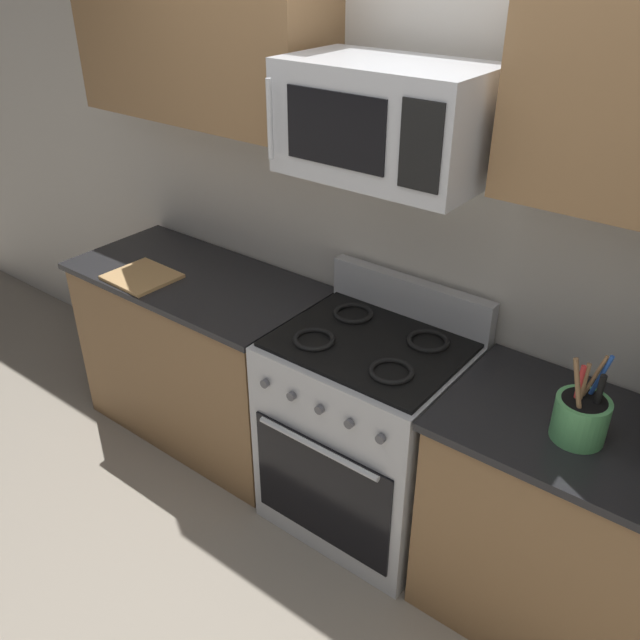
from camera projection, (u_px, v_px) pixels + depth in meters
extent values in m
plane|color=gray|center=(273.00, 604.00, 2.71)|extent=(16.00, 16.00, 0.00)
cube|color=beige|center=(428.00, 225.00, 2.77)|extent=(8.00, 0.10, 2.60)
cube|color=olive|center=(202.00, 357.00, 3.47)|extent=(1.23, 0.60, 0.88)
cube|color=black|center=(194.00, 278.00, 3.25)|extent=(1.27, 0.64, 0.03)
cube|color=#B2B5BA|center=(367.00, 434.00, 2.92)|extent=(0.76, 0.64, 0.91)
cube|color=black|center=(321.00, 492.00, 2.74)|extent=(0.67, 0.01, 0.51)
cylinder|color=#B2B5BA|center=(317.00, 448.00, 2.60)|extent=(0.57, 0.02, 0.02)
cube|color=black|center=(371.00, 344.00, 2.69)|extent=(0.73, 0.58, 0.02)
cube|color=#B2B5BA|center=(410.00, 298.00, 2.85)|extent=(0.76, 0.06, 0.18)
torus|color=black|center=(314.00, 339.00, 2.69)|extent=(0.17, 0.17, 0.02)
torus|color=black|center=(391.00, 371.00, 2.49)|extent=(0.17, 0.17, 0.02)
torus|color=black|center=(353.00, 313.00, 2.87)|extent=(0.17, 0.17, 0.02)
torus|color=black|center=(428.00, 341.00, 2.68)|extent=(0.17, 0.17, 0.02)
cylinder|color=#4C4C51|center=(265.00, 383.00, 2.67)|extent=(0.04, 0.02, 0.04)
cylinder|color=#4C4C51|center=(291.00, 396.00, 2.60)|extent=(0.04, 0.02, 0.04)
cylinder|color=#4C4C51|center=(319.00, 409.00, 2.52)|extent=(0.04, 0.02, 0.04)
cylinder|color=#4C4C51|center=(349.00, 424.00, 2.45)|extent=(0.04, 0.02, 0.04)
cylinder|color=#4C4C51|center=(381.00, 439.00, 2.38)|extent=(0.04, 0.02, 0.04)
cube|color=olive|center=(573.00, 536.00, 2.45)|extent=(0.99, 0.60, 0.88)
cube|color=black|center=(599.00, 439.00, 2.22)|extent=(1.03, 0.64, 0.03)
cube|color=#B2B5BA|center=(386.00, 121.00, 2.27)|extent=(0.71, 0.40, 0.38)
cube|color=black|center=(335.00, 130.00, 2.17)|extent=(0.39, 0.01, 0.24)
cube|color=black|center=(421.00, 146.00, 2.00)|extent=(0.14, 0.01, 0.27)
cylinder|color=#B2B5BA|center=(270.00, 120.00, 2.29)|extent=(0.02, 0.02, 0.27)
cube|color=olive|center=(200.00, 38.00, 2.84)|extent=(1.26, 0.34, 0.67)
cylinder|color=#59AD66|center=(580.00, 419.00, 2.17)|extent=(0.17, 0.17, 0.15)
cylinder|color=black|center=(581.00, 416.00, 2.16)|extent=(0.14, 0.14, 0.13)
cylinder|color=black|center=(596.00, 403.00, 2.12)|extent=(0.03, 0.05, 0.23)
cylinder|color=olive|center=(586.00, 390.00, 2.14)|extent=(0.08, 0.04, 0.28)
cylinder|color=olive|center=(579.00, 400.00, 2.09)|extent=(0.09, 0.03, 0.28)
cylinder|color=red|center=(576.00, 398.00, 2.14)|extent=(0.02, 0.04, 0.23)
cylinder|color=blue|center=(593.00, 389.00, 2.15)|extent=(0.08, 0.02, 0.28)
cylinder|color=olive|center=(580.00, 398.00, 2.14)|extent=(0.02, 0.05, 0.24)
cube|color=tan|center=(142.00, 277.00, 3.21)|extent=(0.31, 0.29, 0.02)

